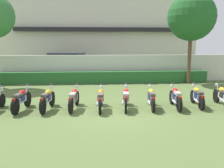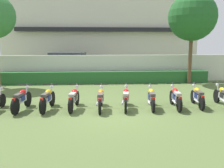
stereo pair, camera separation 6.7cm
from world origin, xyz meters
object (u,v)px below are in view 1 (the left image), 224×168
(tree_far_side, at_px, (192,17))
(motorcycle_in_row_3, at_px, (74,98))
(motorcycle_in_row_1, at_px, (21,99))
(motorcycle_in_row_6, at_px, (151,98))
(motorcycle_in_row_2, at_px, (47,99))
(motorcycle_in_row_9, at_px, (223,96))
(motorcycle_in_row_4, at_px, (101,99))
(motorcycle_in_row_5, at_px, (126,98))
(motorcycle_in_row_8, at_px, (197,96))
(motorcycle_in_row_7, at_px, (175,97))
(parked_car, at_px, (69,64))

(tree_far_side, distance_m, motorcycle_in_row_3, 9.87)
(motorcycle_in_row_1, relative_size, motorcycle_in_row_6, 1.01)
(motorcycle_in_row_2, relative_size, motorcycle_in_row_9, 0.96)
(motorcycle_in_row_4, relative_size, motorcycle_in_row_5, 1.04)
(tree_far_side, bearing_deg, motorcycle_in_row_8, -108.57)
(tree_far_side, bearing_deg, motorcycle_in_row_2, -144.30)
(tree_far_side, bearing_deg, motorcycle_in_row_4, -135.32)
(motorcycle_in_row_6, relative_size, motorcycle_in_row_7, 0.99)
(motorcycle_in_row_8, bearing_deg, motorcycle_in_row_3, 97.42)
(parked_car, distance_m, motorcycle_in_row_5, 10.62)
(tree_far_side, height_order, motorcycle_in_row_7, tree_far_side)
(motorcycle_in_row_9, bearing_deg, motorcycle_in_row_8, 91.48)
(motorcycle_in_row_1, height_order, motorcycle_in_row_4, motorcycle_in_row_1)
(motorcycle_in_row_6, height_order, motorcycle_in_row_8, motorcycle_in_row_8)
(motorcycle_in_row_5, relative_size, motorcycle_in_row_9, 0.96)
(tree_far_side, height_order, motorcycle_in_row_5, tree_far_side)
(motorcycle_in_row_2, bearing_deg, motorcycle_in_row_5, -84.48)
(parked_car, xyz_separation_m, motorcycle_in_row_8, (6.23, -9.99, -0.50))
(motorcycle_in_row_3, xyz_separation_m, motorcycle_in_row_8, (5.12, 0.02, -0.01))
(motorcycle_in_row_2, height_order, motorcycle_in_row_3, motorcycle_in_row_2)
(motorcycle_in_row_8, bearing_deg, motorcycle_in_row_1, 97.76)
(motorcycle_in_row_4, relative_size, motorcycle_in_row_6, 1.05)
(motorcycle_in_row_7, xyz_separation_m, motorcycle_in_row_8, (0.99, 0.17, -0.01))
(motorcycle_in_row_1, bearing_deg, motorcycle_in_row_6, -83.82)
(motorcycle_in_row_3, distance_m, motorcycle_in_row_5, 2.09)
(parked_car, relative_size, motorcycle_in_row_7, 2.55)
(motorcycle_in_row_3, bearing_deg, motorcycle_in_row_1, 98.33)
(motorcycle_in_row_8, bearing_deg, motorcycle_in_row_5, 99.57)
(motorcycle_in_row_6, bearing_deg, motorcycle_in_row_4, 98.55)
(parked_car, distance_m, motorcycle_in_row_8, 11.78)
(tree_far_side, xyz_separation_m, motorcycle_in_row_9, (-0.87, -5.84, -3.80))
(motorcycle_in_row_1, xyz_separation_m, motorcycle_in_row_6, (5.18, -0.03, -0.02))
(motorcycle_in_row_7, bearing_deg, tree_far_side, -21.10)
(motorcycle_in_row_6, distance_m, motorcycle_in_row_7, 0.99)
(motorcycle_in_row_4, distance_m, motorcycle_in_row_8, 4.06)
(parked_car, height_order, motorcycle_in_row_9, parked_car)
(motorcycle_in_row_4, xyz_separation_m, motorcycle_in_row_9, (5.12, 0.08, 0.00))
(motorcycle_in_row_1, height_order, motorcycle_in_row_7, motorcycle_in_row_1)
(parked_car, bearing_deg, motorcycle_in_row_1, -87.68)
(motorcycle_in_row_5, bearing_deg, motorcycle_in_row_1, 97.47)
(parked_car, xyz_separation_m, motorcycle_in_row_2, (0.06, -10.06, -0.48))
(tree_far_side, height_order, motorcycle_in_row_1, tree_far_side)
(parked_car, height_order, motorcycle_in_row_2, parked_car)
(motorcycle_in_row_9, bearing_deg, motorcycle_in_row_7, 98.60)
(motorcycle_in_row_5, bearing_deg, motorcycle_in_row_4, 100.74)
(tree_far_side, height_order, motorcycle_in_row_9, tree_far_side)
(parked_car, bearing_deg, motorcycle_in_row_3, -76.08)
(motorcycle_in_row_1, bearing_deg, motorcycle_in_row_4, -85.22)
(motorcycle_in_row_1, xyz_separation_m, motorcycle_in_row_3, (2.04, 0.05, -0.01))
(motorcycle_in_row_2, relative_size, motorcycle_in_row_5, 1.01)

